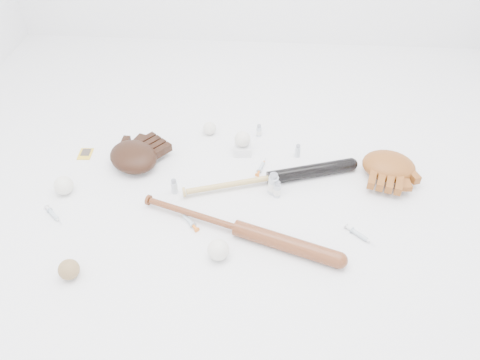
# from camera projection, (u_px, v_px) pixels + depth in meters

# --- Properties ---
(bat_dark) EXTENTS (0.79, 0.31, 0.06)m
(bat_dark) POSITION_uv_depth(u_px,v_px,m) (270.00, 178.00, 2.04)
(bat_dark) COLOR black
(bat_dark) RESTS_ON ground
(bat_wood) EXTENTS (0.83, 0.34, 0.06)m
(bat_wood) POSITION_uv_depth(u_px,v_px,m) (237.00, 228.00, 1.82)
(bat_wood) COLOR brown
(bat_wood) RESTS_ON ground
(glove_dark) EXTENTS (0.40, 0.40, 0.10)m
(glove_dark) POSITION_uv_depth(u_px,v_px,m) (133.00, 156.00, 2.12)
(glove_dark) COLOR black
(glove_dark) RESTS_ON ground
(glove_tan) EXTENTS (0.34, 0.34, 0.10)m
(glove_tan) POSITION_uv_depth(u_px,v_px,m) (389.00, 166.00, 2.07)
(glove_tan) COLOR brown
(glove_tan) RESTS_ON ground
(trading_card) EXTENTS (0.07, 0.09, 0.00)m
(trading_card) POSITION_uv_depth(u_px,v_px,m) (85.00, 154.00, 2.21)
(trading_card) COLOR gold
(trading_card) RESTS_ON ground
(pedestal) EXTENTS (0.09, 0.09, 0.04)m
(pedestal) POSITION_uv_depth(u_px,v_px,m) (242.00, 149.00, 2.21)
(pedestal) COLOR white
(pedestal) RESTS_ON ground
(baseball_on_pedestal) EXTENTS (0.07, 0.07, 0.07)m
(baseball_on_pedestal) POSITION_uv_depth(u_px,v_px,m) (243.00, 139.00, 2.17)
(baseball_on_pedestal) COLOR white
(baseball_on_pedestal) RESTS_ON pedestal
(baseball_left) EXTENTS (0.08, 0.08, 0.08)m
(baseball_left) POSITION_uv_depth(u_px,v_px,m) (64.00, 186.00, 1.99)
(baseball_left) COLOR white
(baseball_left) RESTS_ON ground
(baseball_upper) EXTENTS (0.07, 0.07, 0.07)m
(baseball_upper) POSITION_uv_depth(u_px,v_px,m) (209.00, 128.00, 2.31)
(baseball_upper) COLOR white
(baseball_upper) RESTS_ON ground
(baseball_mid) EXTENTS (0.08, 0.08, 0.08)m
(baseball_mid) POSITION_uv_depth(u_px,v_px,m) (218.00, 250.00, 1.73)
(baseball_mid) COLOR white
(baseball_mid) RESTS_ON ground
(baseball_aged) EXTENTS (0.08, 0.08, 0.08)m
(baseball_aged) POSITION_uv_depth(u_px,v_px,m) (69.00, 269.00, 1.66)
(baseball_aged) COLOR olive
(baseball_aged) RESTS_ON ground
(syringe_0) EXTENTS (0.12, 0.12, 0.02)m
(syringe_0) POSITION_uv_depth(u_px,v_px,m) (53.00, 215.00, 1.90)
(syringe_0) COLOR #ADBCC6
(syringe_0) RESTS_ON ground
(syringe_1) EXTENTS (0.12, 0.14, 0.02)m
(syringe_1) POSITION_uv_depth(u_px,v_px,m) (188.00, 220.00, 1.88)
(syringe_1) COLOR #ADBCC6
(syringe_1) RESTS_ON ground
(syringe_2) EXTENTS (0.06, 0.14, 0.02)m
(syringe_2) POSITION_uv_depth(u_px,v_px,m) (261.00, 167.00, 2.13)
(syringe_2) COLOR #ADBCC6
(syringe_2) RESTS_ON ground
(syringe_3) EXTENTS (0.14, 0.13, 0.02)m
(syringe_3) POSITION_uv_depth(u_px,v_px,m) (359.00, 235.00, 1.82)
(syringe_3) COLOR #ADBCC6
(syringe_3) RESTS_ON ground
(vial_0) EXTENTS (0.03, 0.03, 0.07)m
(vial_0) POSITION_uv_depth(u_px,v_px,m) (298.00, 151.00, 2.18)
(vial_0) COLOR silver
(vial_0) RESTS_ON ground
(vial_1) EXTENTS (0.03, 0.03, 0.06)m
(vial_1) POSITION_uv_depth(u_px,v_px,m) (259.00, 130.00, 2.30)
(vial_1) COLOR silver
(vial_1) RESTS_ON ground
(vial_2) EXTENTS (0.03, 0.03, 0.08)m
(vial_2) POSITION_uv_depth(u_px,v_px,m) (277.00, 189.00, 1.97)
(vial_2) COLOR silver
(vial_2) RESTS_ON ground
(vial_3) EXTENTS (0.04, 0.04, 0.10)m
(vial_3) POSITION_uv_depth(u_px,v_px,m) (273.00, 183.00, 1.98)
(vial_3) COLOR silver
(vial_3) RESTS_ON ground
(vial_4) EXTENTS (0.03, 0.03, 0.07)m
(vial_4) POSITION_uv_depth(u_px,v_px,m) (174.00, 186.00, 1.99)
(vial_4) COLOR silver
(vial_4) RESTS_ON ground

